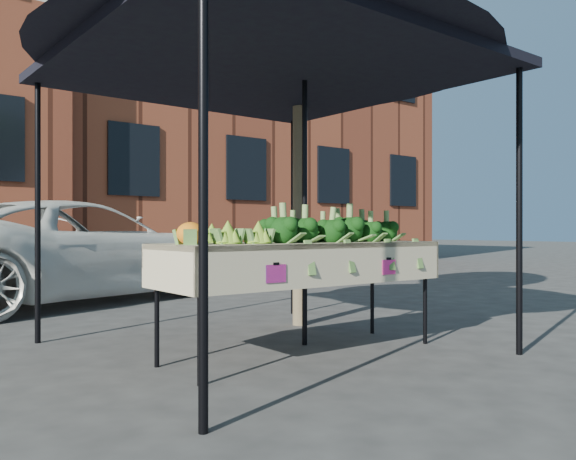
# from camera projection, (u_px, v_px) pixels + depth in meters

# --- Properties ---
(ground) EXTENTS (90.00, 90.00, 0.00)m
(ground) POSITION_uv_depth(u_px,v_px,m) (274.00, 355.00, 4.64)
(ground) COLOR #2D2D2F
(table) EXTENTS (2.41, 0.83, 0.90)m
(table) POSITION_uv_depth(u_px,v_px,m) (303.00, 298.00, 4.67)
(table) COLOR beige
(table) RESTS_ON ground
(canopy) EXTENTS (3.16, 3.16, 2.74)m
(canopy) POSITION_uv_depth(u_px,v_px,m) (267.00, 186.00, 4.89)
(canopy) COLOR black
(canopy) RESTS_ON ground
(broccoli_heap) EXTENTS (1.38, 0.58, 0.28)m
(broccoli_heap) POSITION_uv_depth(u_px,v_px,m) (327.00, 225.00, 4.86)
(broccoli_heap) COLOR #0F330F
(broccoli_heap) RESTS_ON table
(romanesco_cluster) EXTENTS (0.44, 0.58, 0.21)m
(romanesco_cluster) POSITION_uv_depth(u_px,v_px,m) (231.00, 229.00, 4.28)
(romanesco_cluster) COLOR #94B833
(romanesco_cluster) RESTS_ON table
(cauliflower_pair) EXTENTS (0.21, 0.21, 0.19)m
(cauliflower_pair) POSITION_uv_depth(u_px,v_px,m) (190.00, 231.00, 3.97)
(cauliflower_pair) COLOR orange
(cauliflower_pair) RESTS_ON table
(vehicle) EXTENTS (1.99, 2.62, 5.03)m
(vehicle) POSITION_uv_depth(u_px,v_px,m) (75.00, 123.00, 8.18)
(vehicle) COLOR white
(vehicle) RESTS_ON ground
(street_tree) EXTENTS (2.27, 2.27, 4.46)m
(street_tree) POSITION_uv_depth(u_px,v_px,m) (300.00, 113.00, 6.11)
(street_tree) COLOR #1E4C14
(street_tree) RESTS_ON ground
(building_right) EXTENTS (12.00, 8.00, 8.50)m
(building_right) POSITION_uv_depth(u_px,v_px,m) (215.00, 129.00, 18.78)
(building_right) COLOR brown
(building_right) RESTS_ON ground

